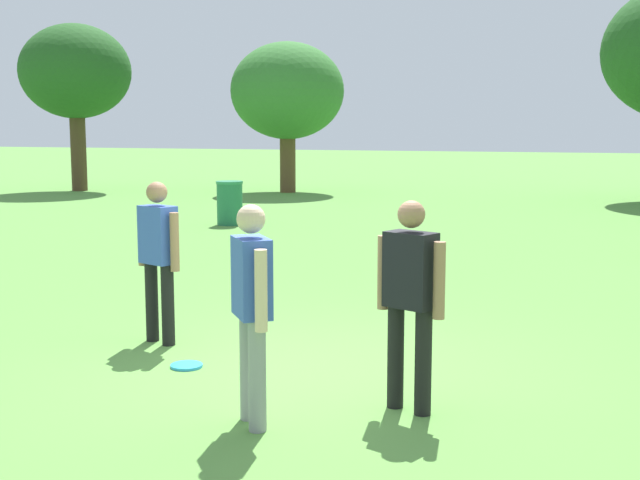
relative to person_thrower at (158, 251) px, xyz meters
name	(u,v)px	position (x,y,z in m)	size (l,w,h in m)	color
ground_plane	(307,371)	(1.74, -0.48, -0.94)	(120.00, 120.00, 0.00)	#568E3D
person_thrower	(158,251)	(0.00, 0.00, 0.00)	(0.57, 0.35, 1.64)	black
person_catcher	(410,292)	(2.83, -1.22, 0.00)	(0.57, 0.35, 1.64)	black
person_bystander	(252,300)	(1.80, -1.88, 0.00)	(0.40, 0.50, 1.64)	gray
frisbee	(187,366)	(0.65, -0.70, -0.93)	(0.29, 0.29, 0.03)	#2D9EDB
trash_can_beside_table	(230,203)	(-3.47, 9.44, -0.46)	(0.59, 0.59, 0.96)	#237047
tree_tall_left	(75,73)	(-12.08, 16.57, 2.90)	(3.58, 3.58, 5.41)	#4C3823
tree_broad_center	(287,92)	(-5.31, 18.11, 2.27)	(3.61, 3.61, 4.78)	brown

